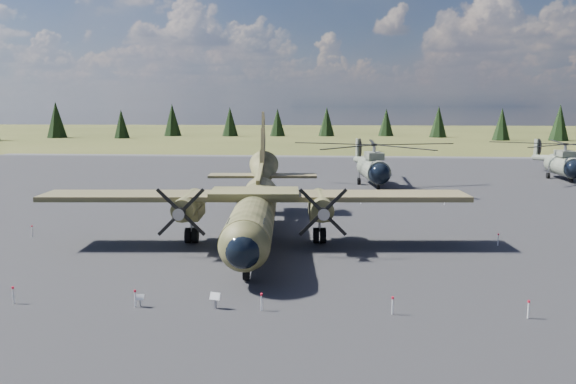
{
  "coord_description": "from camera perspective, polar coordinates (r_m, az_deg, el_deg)",
  "views": [
    {
      "loc": [
        5.2,
        -38.21,
        9.38
      ],
      "look_at": [
        2.0,
        2.0,
        3.23
      ],
      "focal_mm": 35.0,
      "sensor_mm": 36.0,
      "label": 1
    }
  ],
  "objects": [
    {
      "name": "barrier_fence",
      "position": [
        39.56,
        -3.8,
        -4.31
      ],
      "size": [
        33.12,
        29.62,
        0.85
      ],
      "color": "white",
      "rests_on": "ground"
    },
    {
      "name": "info_placard_left",
      "position": [
        27.85,
        -14.8,
        -10.42
      ],
      "size": [
        0.41,
        0.21,
        0.62
      ],
      "rotation": [
        0.0,
        0.0,
        0.11
      ],
      "color": "gray",
      "rests_on": "ground"
    },
    {
      "name": "helicopter_mid",
      "position": [
        80.54,
        26.2,
        3.51
      ],
      "size": [
        19.4,
        22.47,
        4.77
      ],
      "rotation": [
        0.0,
        0.0,
        -0.03
      ],
      "color": "gray",
      "rests_on": "ground"
    },
    {
      "name": "info_placard_right",
      "position": [
        26.91,
        -7.4,
        -10.62
      ],
      "size": [
        0.54,
        0.32,
        0.79
      ],
      "rotation": [
        0.0,
        0.0,
        -0.24
      ],
      "color": "gray",
      "rests_on": "ground"
    },
    {
      "name": "apron",
      "position": [
        49.39,
        -1.57,
        -2.28
      ],
      "size": [
        120.0,
        120.0,
        0.04
      ],
      "primitive_type": "cube",
      "color": "#525155",
      "rests_on": "ground"
    },
    {
      "name": "helicopter_near",
      "position": [
        67.34,
        8.65,
        3.66
      ],
      "size": [
        22.3,
        24.76,
        5.1
      ],
      "rotation": [
        0.0,
        0.0,
        0.12
      ],
      "color": "gray",
      "rests_on": "ground"
    },
    {
      "name": "treeline",
      "position": [
        38.99,
        -8.87,
        1.81
      ],
      "size": [
        293.96,
        294.95,
        10.94
      ],
      "color": "black",
      "rests_on": "ground"
    },
    {
      "name": "ground",
      "position": [
        39.69,
        -3.12,
        -5.01
      ],
      "size": [
        500.0,
        500.0,
        0.0
      ],
      "primitive_type": "plane",
      "color": "brown",
      "rests_on": "ground"
    },
    {
      "name": "transport_plane",
      "position": [
        39.18,
        -3.29,
        -1.13
      ],
      "size": [
        28.77,
        26.08,
        9.47
      ],
      "rotation": [
        0.0,
        0.0,
        0.08
      ],
      "color": "#3C3D21",
      "rests_on": "ground"
    }
  ]
}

